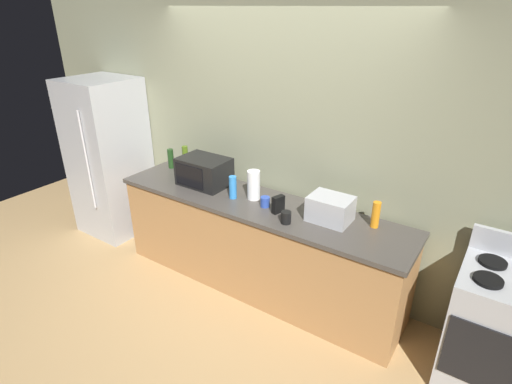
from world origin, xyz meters
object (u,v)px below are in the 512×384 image
at_px(stove_range, 496,331).
at_px(bottle_dish_soap, 376,215).
at_px(mug_black, 286,217).
at_px(bottle_olive_oil, 186,159).
at_px(cordless_phone, 278,204).
at_px(paper_towel_roll, 254,185).
at_px(bottle_wine, 171,159).
at_px(microwave, 204,171).
at_px(bottle_spray_cleaner, 233,187).
at_px(refrigerator, 109,158).
at_px(mug_blue, 265,202).
at_px(toaster_oven, 330,209).

bearing_deg(stove_range, bottle_dish_soap, 170.56).
xyz_separation_m(bottle_dish_soap, mug_black, (-0.61, -0.34, -0.06)).
bearing_deg(bottle_olive_oil, cordless_phone, -11.33).
bearing_deg(mug_black, stove_range, 6.47).
bearing_deg(bottle_olive_oil, paper_towel_roll, -8.99).
xyz_separation_m(stove_range, mug_black, (-1.59, -0.18, 0.49)).
bearing_deg(bottle_wine, stove_range, -3.30).
xyz_separation_m(microwave, bottle_spray_cleaner, (0.42, -0.09, -0.03)).
distance_m(refrigerator, mug_blue, 2.16).
relative_size(bottle_spray_cleaner, mug_black, 2.08).
height_order(refrigerator, mug_blue, refrigerator).
bearing_deg(bottle_olive_oil, bottle_wine, -175.04).
distance_m(bottle_olive_oil, mug_black, 1.50).
xyz_separation_m(bottle_olive_oil, mug_black, (1.44, -0.38, -0.09)).
bearing_deg(bottle_olive_oil, mug_blue, -11.31).
distance_m(toaster_oven, bottle_wine, 1.92).
distance_m(stove_range, mug_blue, 1.95).
bearing_deg(bottle_wine, mug_black, -12.54).
relative_size(mug_black, mug_blue, 1.14).
relative_size(bottle_wine, bottle_olive_oil, 0.76).
relative_size(stove_range, microwave, 2.25).
distance_m(refrigerator, microwave, 1.42).
bearing_deg(bottle_dish_soap, stove_range, -9.44).
distance_m(stove_range, toaster_oven, 1.42).
height_order(bottle_wine, bottle_spray_cleaner, bottle_spray_cleaner).
bearing_deg(bottle_spray_cleaner, stove_range, 1.14).
bearing_deg(stove_range, bottle_olive_oil, 176.15).
distance_m(bottle_dish_soap, mug_black, 0.71).
bearing_deg(mug_blue, stove_range, 0.76).
bearing_deg(paper_towel_roll, refrigerator, -178.55).
bearing_deg(bottle_olive_oil, bottle_dish_soap, -1.18).
distance_m(paper_towel_roll, mug_blue, 0.21).
distance_m(bottle_spray_cleaner, mug_blue, 0.34).
height_order(stove_range, mug_blue, stove_range).
height_order(cordless_phone, bottle_wine, bottle_wine).
xyz_separation_m(bottle_spray_cleaner, bottle_dish_soap, (1.25, 0.21, 0.00)).
distance_m(toaster_oven, paper_towel_roll, 0.75).
bearing_deg(bottle_wine, mug_blue, -8.92).
distance_m(paper_towel_roll, bottle_olive_oil, 0.98).
height_order(refrigerator, microwave, refrigerator).
height_order(stove_range, microwave, microwave).
distance_m(cordless_phone, bottle_spray_cleaner, 0.49).
bearing_deg(refrigerator, bottle_olive_oil, 11.31).
height_order(refrigerator, bottle_olive_oil, refrigerator).
distance_m(cordless_phone, mug_blue, 0.16).
bearing_deg(bottle_dish_soap, toaster_oven, -163.48).
bearing_deg(paper_towel_roll, stove_range, -1.40).
height_order(bottle_dish_soap, mug_blue, bottle_dish_soap).
bearing_deg(microwave, mug_black, -12.19).
relative_size(stove_range, mug_blue, 12.10).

